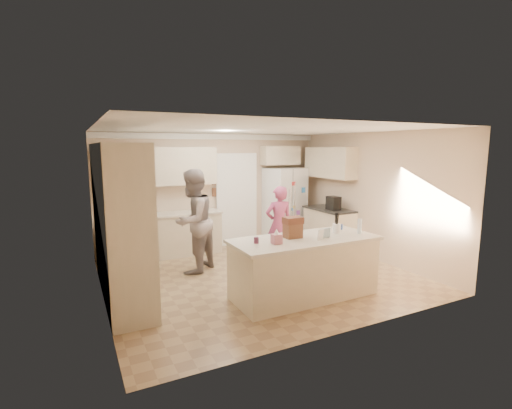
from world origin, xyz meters
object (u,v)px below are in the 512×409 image
dollhouse_body (293,231)px  coffee_maker (333,203)px  teen_boy (193,221)px  teen_girl (279,224)px  island_base (304,269)px  utensil_crock (337,228)px  refrigerator (285,205)px  tissue_box (277,239)px

dollhouse_body → coffee_maker: bearing=39.3°
teen_boy → teen_girl: size_ratio=1.24×
island_base → utensil_crock: 0.86m
refrigerator → tissue_box: bearing=-134.0°
coffee_maker → teen_girl: bearing=-172.5°
utensil_crock → teen_boy: size_ratio=0.08×
tissue_box → dollhouse_body: bearing=26.6°
island_base → tissue_box: (-0.55, -0.10, 0.56)m
tissue_box → utensil_crock: bearing=7.1°
utensil_crock → dollhouse_body: bearing=176.4°
utensil_crock → teen_girl: teen_girl is taller
refrigerator → utensil_crock: (-0.88, -3.08, 0.10)m
tissue_box → teen_girl: (1.09, 1.80, -0.22)m
dollhouse_body → refrigerator: bearing=60.9°
utensil_crock → dollhouse_body: size_ratio=0.58×
teen_girl → tissue_box: bearing=66.7°
coffee_maker → dollhouse_body: bearing=-140.7°
refrigerator → teen_boy: bearing=-166.5°
dollhouse_body → teen_girl: teen_girl is taller
island_base → teen_girl: size_ratio=1.43×
island_base → teen_boy: 2.28m
utensil_crock → dollhouse_body: dollhouse_body is taller
tissue_box → teen_girl: bearing=58.9°
tissue_box → island_base: bearing=10.3°
dollhouse_body → utensil_crock: bearing=-3.6°
refrigerator → coffee_maker: refrigerator is taller
coffee_maker → island_base: 2.87m
island_base → utensil_crock: utensil_crock is taller
refrigerator → utensil_crock: 3.20m
refrigerator → dollhouse_body: size_ratio=6.92×
coffee_maker → teen_boy: teen_boy is taller
refrigerator → dollhouse_body: (-1.68, -3.03, 0.14)m
teen_girl → teen_boy: bearing=1.6°
teen_girl → island_base: bearing=80.3°
coffee_maker → tissue_box: (-2.60, -2.00, -0.07)m
utensil_crock → teen_girl: bearing=93.9°
refrigerator → coffee_maker: bearing=-78.3°
tissue_box → teen_girl: teen_girl is taller
coffee_maker → teen_boy: (-3.22, -0.01, -0.12)m
refrigerator → tissue_box: (-2.08, -3.23, 0.10)m
teen_boy → teen_girl: 1.73m
refrigerator → teen_boy: 2.98m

